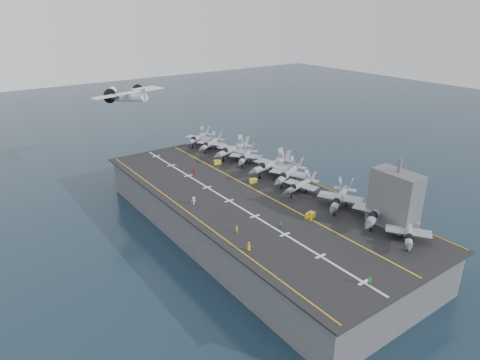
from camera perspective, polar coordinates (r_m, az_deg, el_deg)
ground at (r=109.87m, az=1.23°, el=-6.93°), size 500.00×500.00×0.00m
hull at (r=107.52m, az=1.25°, el=-4.61°), size 36.00×90.00×10.00m
flight_deck at (r=105.28m, az=1.27°, el=-2.08°), size 38.00×92.00×0.40m
foul_line at (r=106.87m, az=2.56°, el=-1.58°), size 0.35×90.00×0.02m
landing_centerline at (r=102.01m, az=-1.43°, el=-2.77°), size 0.50×90.00×0.02m
deck_edge_port at (r=96.88m, az=-6.82°, el=-4.36°), size 0.25×90.00×0.02m
deck_edge_stbd at (r=116.40m, az=8.58°, el=0.23°), size 0.25×90.00×0.02m
island_superstructure at (r=93.50m, az=20.03°, el=-1.59°), size 5.00×10.00×15.00m
fighter_jet_0 at (r=90.07m, az=21.58°, el=-6.45°), size 15.62×14.53×4.51m
fighter_jet_1 at (r=95.46m, az=17.91°, el=-3.92°), size 18.99×16.10×5.59m
fighter_jet_2 at (r=99.87m, az=13.16°, el=-2.30°), size 18.35×16.39×5.32m
fighter_jet_3 at (r=106.19m, az=7.98°, el=-0.64°), size 14.66×11.47×4.51m
fighter_jet_4 at (r=111.98m, az=6.46°, el=0.92°), size 18.57×16.13×5.42m
fighter_jet_5 at (r=117.53m, az=4.13°, el=2.13°), size 18.20×13.83×5.71m
fighter_jet_6 at (r=125.00m, az=0.71°, el=3.23°), size 16.84×16.29×4.90m
fighter_jet_7 at (r=130.08m, az=-1.03°, el=4.16°), size 18.68×15.22×5.61m
fighter_jet_8 at (r=137.43m, az=-3.98°, el=4.93°), size 16.73×15.18×4.84m
tow_cart_a at (r=94.91m, az=9.37°, el=-4.68°), size 2.39×1.81×1.29m
tow_cart_b at (r=112.15m, az=1.78°, el=-0.09°), size 2.19×1.81×1.13m
tow_cart_c at (r=125.58m, az=-3.02°, el=2.40°), size 2.32×1.89×1.20m
crew_0 at (r=81.75m, az=1.18°, el=-8.85°), size 1.30×1.27×1.82m
crew_1 at (r=87.51m, az=-0.44°, el=-6.65°), size 1.12×1.23×1.70m
crew_2 at (r=90.06m, az=5.51°, el=-5.88°), size 1.15×0.92×1.68m
crew_3 at (r=100.39m, az=-6.19°, el=-2.74°), size 1.33×1.08×1.92m
crew_4 at (r=118.48m, az=-6.26°, el=1.22°), size 1.26×1.33×1.85m
crew_6 at (r=75.66m, az=16.90°, el=-12.80°), size 1.26×1.07×1.77m
crew_7 at (r=93.47m, az=9.25°, el=-4.86°), size 1.30×1.45×2.02m
transport_plane at (r=139.91m, az=-14.52°, el=10.59°), size 28.15×22.17×5.91m
fighter_jet_9 at (r=143.75m, az=-5.61°, el=5.66°), size 16.73×15.18×4.84m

